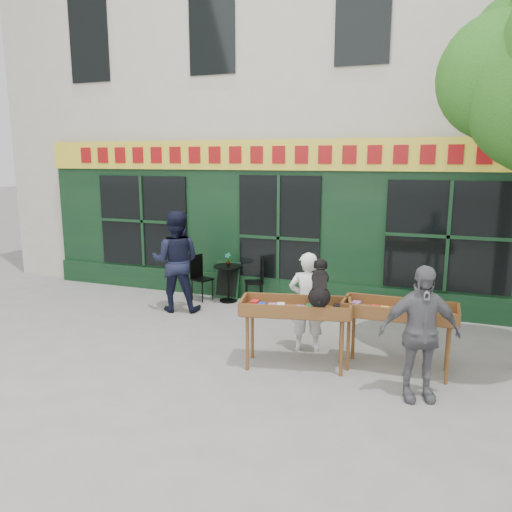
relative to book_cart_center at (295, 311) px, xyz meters
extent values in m
plane|color=slate|center=(-1.23, 0.71, -0.82)|extent=(80.00, 80.00, 0.00)
cube|color=beige|center=(-1.23, 6.71, 4.18)|extent=(14.00, 7.00, 10.00)
cube|color=black|center=(-1.23, 3.13, 0.78)|extent=(11.00, 0.16, 3.20)
cube|color=yellow|center=(-1.23, 3.01, 2.18)|extent=(11.00, 0.06, 0.60)
cube|color=maroon|center=(-1.23, 2.97, 2.18)|extent=(9.60, 0.03, 0.34)
cube|color=black|center=(-1.23, 3.03, -0.57)|extent=(11.00, 0.10, 0.50)
cube|color=black|center=(-1.23, 3.03, 0.53)|extent=(1.70, 0.05, 2.50)
cube|color=black|center=(-4.43, 3.03, 0.73)|extent=(2.20, 0.05, 2.00)
cube|color=black|center=(1.97, 3.03, 0.73)|extent=(2.20, 0.05, 2.00)
sphere|color=#165112|center=(2.47, 1.21, 3.18)|extent=(1.70, 1.70, 1.70)
cylinder|color=brown|center=(-0.59, -0.35, -0.42)|extent=(0.05, 0.05, 0.80)
cylinder|color=brown|center=(0.68, -0.08, -0.42)|extent=(0.05, 0.05, 0.80)
cylinder|color=brown|center=(-0.68, 0.08, -0.42)|extent=(0.05, 0.05, 0.80)
cylinder|color=brown|center=(0.59, 0.35, -0.42)|extent=(0.05, 0.05, 0.80)
cube|color=brown|center=(0.00, 0.00, 0.00)|extent=(1.59, 0.88, 0.05)
cube|color=brown|center=(0.06, -0.28, 0.08)|extent=(1.48, 0.35, 0.18)
cube|color=brown|center=(-0.06, 0.28, 0.08)|extent=(1.48, 0.35, 0.18)
cube|color=brown|center=(0.00, 0.00, 0.06)|extent=(1.35, 0.66, 0.06)
imported|color=white|center=(0.00, 0.65, -0.05)|extent=(0.63, 0.48, 1.55)
cylinder|color=brown|center=(0.73, 0.14, -0.42)|extent=(0.05, 0.05, 0.80)
cylinder|color=brown|center=(2.03, 0.15, -0.42)|extent=(0.05, 0.05, 0.80)
cylinder|color=brown|center=(0.73, 0.58, -0.42)|extent=(0.05, 0.05, 0.80)
cylinder|color=brown|center=(2.03, 0.59, -0.42)|extent=(0.05, 0.05, 0.80)
cube|color=brown|center=(1.38, 0.36, 0.00)|extent=(1.50, 0.59, 0.05)
cube|color=brown|center=(1.38, 0.07, 0.08)|extent=(1.50, 0.05, 0.18)
cube|color=brown|center=(1.38, 0.65, 0.08)|extent=(1.50, 0.05, 0.18)
cube|color=brown|center=(1.38, 0.36, 0.06)|extent=(1.30, 0.41, 0.06)
imported|color=#5A595F|center=(1.68, -0.39, 0.02)|extent=(1.07, 0.73, 1.69)
cylinder|color=black|center=(-2.22, 2.70, -0.80)|extent=(0.36, 0.36, 0.03)
cylinder|color=black|center=(-2.22, 2.70, -0.44)|extent=(0.04, 0.04, 0.72)
cylinder|color=black|center=(-2.22, 2.70, -0.07)|extent=(0.60, 0.60, 0.03)
cube|color=black|center=(-2.77, 2.60, -0.37)|extent=(0.46, 0.46, 0.03)
cube|color=black|center=(-2.93, 2.65, -0.12)|extent=(0.14, 0.35, 0.50)
cylinder|color=black|center=(-2.68, 2.41, -0.60)|extent=(0.02, 0.02, 0.44)
cylinder|color=black|center=(-2.58, 2.69, -0.60)|extent=(0.02, 0.02, 0.44)
cylinder|color=black|center=(-2.96, 2.50, -0.60)|extent=(0.02, 0.02, 0.44)
cylinder|color=black|center=(-2.87, 2.79, -0.60)|extent=(0.02, 0.02, 0.44)
cube|color=black|center=(-1.67, 2.75, -0.37)|extent=(0.48, 0.48, 0.03)
cube|color=black|center=(-1.52, 2.82, -0.12)|extent=(0.19, 0.34, 0.50)
cylinder|color=black|center=(-1.87, 2.82, -0.60)|extent=(0.02, 0.02, 0.44)
cylinder|color=black|center=(-1.74, 2.55, -0.60)|extent=(0.02, 0.02, 0.44)
cylinder|color=black|center=(-1.60, 2.95, -0.60)|extent=(0.02, 0.02, 0.44)
cylinder|color=black|center=(-1.47, 2.68, -0.60)|extent=(0.02, 0.02, 0.44)
imported|color=gray|center=(-2.22, 2.70, 0.08)|extent=(0.15, 0.10, 0.27)
imported|color=black|center=(-2.92, 1.80, 0.16)|extent=(1.12, 0.98, 1.96)
cube|color=black|center=(-2.33, 2.91, -0.42)|extent=(0.57, 0.23, 0.79)
cube|color=black|center=(-2.33, 2.89, -0.42)|extent=(0.47, 0.20, 0.65)
camera|label=1|loc=(1.84, -6.48, 2.11)|focal=35.00mm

